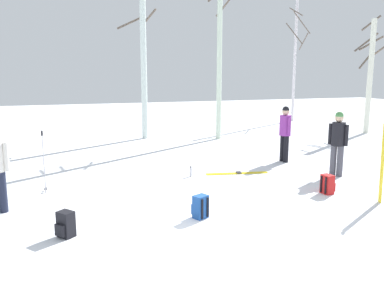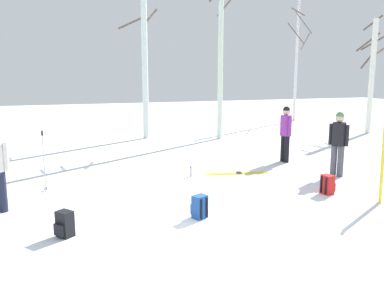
{
  "view_description": "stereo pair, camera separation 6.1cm",
  "coord_description": "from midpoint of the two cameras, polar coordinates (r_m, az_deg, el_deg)",
  "views": [
    {
      "loc": [
        -2.73,
        -6.28,
        2.7
      ],
      "look_at": [
        0.35,
        2.66,
        1.0
      ],
      "focal_mm": 36.98,
      "sensor_mm": 36.0,
      "label": 1
    },
    {
      "loc": [
        -2.67,
        -6.3,
        2.7
      ],
      "look_at": [
        0.35,
        2.66,
        1.0
      ],
      "focal_mm": 36.98,
      "sensor_mm": 36.0,
      "label": 2
    }
  ],
  "objects": [
    {
      "name": "birch_tree_2",
      "position": [
        23.31,
        14.58,
        12.24
      ],
      "size": [
        1.26,
        1.12,
        7.09
      ],
      "color": "silver",
      "rests_on": "ground_plane"
    },
    {
      "name": "ski_pair_planted_0",
      "position": [
        9.16,
        25.6,
        -2.3
      ],
      "size": [
        0.09,
        0.19,
        1.77
      ],
      "color": "yellow",
      "rests_on": "ground_plane"
    },
    {
      "name": "water_bottle_0",
      "position": [
        10.47,
        -0.36,
        -4.02
      ],
      "size": [
        0.06,
        0.06,
        0.28
      ],
      "color": "silver",
      "rests_on": "ground_plane"
    },
    {
      "name": "birch_tree_3",
      "position": [
        19.64,
        24.21,
        9.28
      ],
      "size": [
        1.15,
        1.1,
        5.25
      ],
      "color": "silver",
      "rests_on": "ground_plane"
    },
    {
      "name": "person_2",
      "position": [
        11.06,
        20.15,
        0.61
      ],
      "size": [
        0.34,
        0.45,
        1.72
      ],
      "color": "#4C4C56",
      "rests_on": "ground_plane"
    },
    {
      "name": "ski_poles_0",
      "position": [
        9.62,
        -20.77,
        -2.13
      ],
      "size": [
        0.07,
        0.22,
        1.42
      ],
      "color": "#B2B2BC",
      "rests_on": "ground_plane"
    },
    {
      "name": "backpack_0",
      "position": [
        7.54,
        0.97,
        -9.06
      ],
      "size": [
        0.32,
        0.34,
        0.44
      ],
      "color": "#1E4C99",
      "rests_on": "ground_plane"
    },
    {
      "name": "ground_plane",
      "position": [
        7.36,
        3.99,
        -11.36
      ],
      "size": [
        60.0,
        60.0,
        0.0
      ],
      "primitive_type": "plane",
      "color": "white"
    },
    {
      "name": "backpack_2",
      "position": [
        7.04,
        -18.01,
        -11.0
      ],
      "size": [
        0.35,
        0.34,
        0.44
      ],
      "color": "black",
      "rests_on": "ground_plane"
    },
    {
      "name": "birch_tree_1",
      "position": [
        16.42,
        3.88,
        15.13
      ],
      "size": [
        1.21,
        1.02,
        8.07
      ],
      "color": "silver",
      "rests_on": "ground_plane"
    },
    {
      "name": "ski_pair_lying_0",
      "position": [
        10.87,
        6.37,
        -4.21
      ],
      "size": [
        1.71,
        0.49,
        0.05
      ],
      "color": "yellow",
      "rests_on": "ground_plane"
    },
    {
      "name": "birch_tree_0",
      "position": [
        16.61,
        -7.2,
        13.86
      ],
      "size": [
        1.59,
        1.96,
        7.29
      ],
      "color": "silver",
      "rests_on": "ground_plane"
    },
    {
      "name": "person_1",
      "position": [
        12.39,
        13.12,
        1.94
      ],
      "size": [
        0.34,
        0.52,
        1.72
      ],
      "color": "black",
      "rests_on": "ground_plane"
    },
    {
      "name": "backpack_1",
      "position": [
        9.5,
        18.78,
        -5.54
      ],
      "size": [
        0.31,
        0.28,
        0.44
      ],
      "color": "red",
      "rests_on": "ground_plane"
    }
  ]
}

